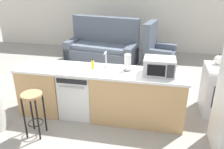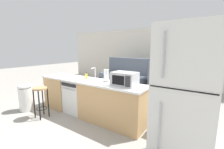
% 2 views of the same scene
% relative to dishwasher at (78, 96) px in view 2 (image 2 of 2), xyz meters
% --- Properties ---
extents(ground_plane, '(24.00, 24.00, 0.00)m').
position_rel_dishwasher_xyz_m(ground_plane, '(0.25, 0.00, -0.42)').
color(ground_plane, gray).
extents(wall_back, '(10.00, 0.06, 2.60)m').
position_rel_dishwasher_xyz_m(wall_back, '(0.55, 4.20, 0.88)').
color(wall_back, silver).
rests_on(wall_back, ground_plane).
extents(kitchen_counter, '(2.94, 0.66, 0.90)m').
position_rel_dishwasher_xyz_m(kitchen_counter, '(0.49, 0.00, -0.00)').
color(kitchen_counter, tan).
rests_on(kitchen_counter, ground_plane).
extents(dishwasher, '(0.58, 0.61, 0.84)m').
position_rel_dishwasher_xyz_m(dishwasher, '(0.00, 0.00, 0.00)').
color(dishwasher, white).
rests_on(dishwasher, ground_plane).
extents(stove_range, '(0.76, 0.68, 0.90)m').
position_rel_dishwasher_xyz_m(stove_range, '(2.60, 0.55, 0.03)').
color(stove_range, '#B7B7BC').
rests_on(stove_range, ground_plane).
extents(refrigerator, '(0.72, 0.73, 1.94)m').
position_rel_dishwasher_xyz_m(refrigerator, '(2.60, -0.55, 0.55)').
color(refrigerator, silver).
rests_on(refrigerator, ground_plane).
extents(microwave, '(0.50, 0.37, 0.28)m').
position_rel_dishwasher_xyz_m(microwave, '(1.40, -0.00, 0.62)').
color(microwave, '#B7B7BC').
rests_on(microwave, kitchen_counter).
extents(sink_faucet, '(0.07, 0.18, 0.30)m').
position_rel_dishwasher_xyz_m(sink_faucet, '(0.49, 0.12, 0.61)').
color(sink_faucet, silver).
rests_on(sink_faucet, kitchen_counter).
extents(paper_towel_roll, '(0.14, 0.14, 0.28)m').
position_rel_dishwasher_xyz_m(paper_towel_roll, '(0.87, 0.07, 0.62)').
color(paper_towel_roll, '#4C4C51').
rests_on(paper_towel_roll, kitchen_counter).
extents(soap_bottle, '(0.06, 0.06, 0.18)m').
position_rel_dishwasher_xyz_m(soap_bottle, '(0.28, 0.04, 0.55)').
color(soap_bottle, yellow).
rests_on(soap_bottle, kitchen_counter).
extents(kettle, '(0.21, 0.17, 0.19)m').
position_rel_dishwasher_xyz_m(kettle, '(2.43, 0.68, 0.56)').
color(kettle, silver).
rests_on(kettle, stove_range).
extents(bar_stool, '(0.32, 0.32, 0.74)m').
position_rel_dishwasher_xyz_m(bar_stool, '(-0.47, -0.74, 0.11)').
color(bar_stool, tan).
rests_on(bar_stool, ground_plane).
extents(trash_bin, '(0.35, 0.35, 0.74)m').
position_rel_dishwasher_xyz_m(trash_bin, '(-1.21, -0.74, -0.04)').
color(trash_bin, white).
rests_on(trash_bin, ground_plane).
extents(couch, '(2.12, 1.21, 1.27)m').
position_rel_dishwasher_xyz_m(couch, '(-0.22, 2.84, -0.03)').
color(couch, '#515B6B').
rests_on(couch, ground_plane).
extents(armchair, '(0.97, 1.00, 1.20)m').
position_rel_dishwasher_xyz_m(armchair, '(1.31, 2.85, -0.07)').
color(armchair, '#515B6B').
rests_on(armchair, ground_plane).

